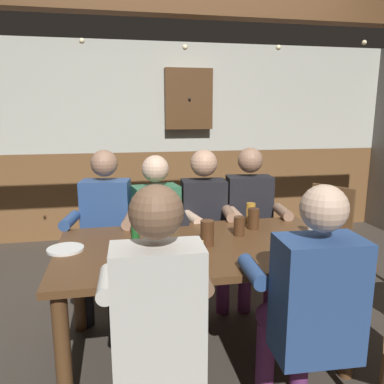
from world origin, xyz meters
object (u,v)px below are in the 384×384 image
(person_2, at_px, (205,219))
(pint_glass_1, at_px, (253,219))
(dining_table, at_px, (201,259))
(person_3, at_px, (251,217))
(table_candle, at_px, (200,248))
(plate_0, at_px, (66,249))
(person_4, at_px, (157,314))
(pint_glass_0, at_px, (251,213))
(chair_empty_near_right, at_px, (323,233))
(bottle_1, at_px, (153,215))
(wall_dart_cabinet, at_px, (189,99))
(pint_glass_2, at_px, (207,233))
(person_1, at_px, (159,224))
(pint_glass_4, at_px, (312,224))
(pint_glass_3, at_px, (239,226))
(condiment_caddy, at_px, (162,257))
(bottle_0, at_px, (135,223))
(person_0, at_px, (105,224))
(person_5, at_px, (309,302))
(pint_glass_5, at_px, (349,247))

(person_2, relative_size, pint_glass_1, 8.45)
(dining_table, distance_m, person_3, 0.91)
(table_candle, bearing_deg, plate_0, 164.43)
(person_4, height_order, pint_glass_0, person_4)
(table_candle, bearing_deg, chair_empty_near_right, 35.10)
(bottle_1, bearing_deg, person_3, 20.30)
(chair_empty_near_right, distance_m, wall_dart_cabinet, 2.21)
(pint_glass_2, bearing_deg, dining_table, 147.22)
(person_1, bearing_deg, pint_glass_4, 135.58)
(person_2, bearing_deg, pint_glass_4, 135.77)
(person_1, height_order, pint_glass_3, person_1)
(person_3, distance_m, condiment_caddy, 1.25)
(table_candle, bearing_deg, bottle_1, 111.41)
(person_2, distance_m, pint_glass_2, 0.76)
(condiment_caddy, bearing_deg, pint_glass_4, 15.51)
(chair_empty_near_right, bearing_deg, pint_glass_1, 90.53)
(bottle_0, height_order, bottle_1, bottle_0)
(person_0, bearing_deg, dining_table, 139.41)
(pint_glass_4, bearing_deg, person_3, 107.75)
(person_4, distance_m, person_5, 0.69)
(person_1, distance_m, pint_glass_5, 1.43)
(dining_table, height_order, table_candle, table_candle)
(table_candle, distance_m, pint_glass_0, 0.75)
(person_5, bearing_deg, pint_glass_1, 88.17)
(person_1, bearing_deg, bottle_0, 58.84)
(person_0, height_order, person_3, person_0)
(person_1, relative_size, person_4, 0.95)
(table_candle, relative_size, pint_glass_0, 0.55)
(dining_table, bearing_deg, pint_glass_0, 40.83)
(plate_0, bearing_deg, person_3, 25.29)
(pint_glass_3, relative_size, wall_dart_cabinet, 0.18)
(condiment_caddy, xyz_separation_m, pint_glass_2, (0.30, 0.20, 0.05))
(table_candle, distance_m, wall_dart_cabinet, 2.73)
(person_2, bearing_deg, person_1, 3.47)
(person_0, bearing_deg, pint_glass_3, 155.97)
(person_1, relative_size, bottle_1, 5.17)
(person_3, xyz_separation_m, person_5, (-0.22, -1.42, -0.00))
(dining_table, xyz_separation_m, person_1, (-0.18, 0.71, 0.03))
(person_5, bearing_deg, bottle_0, 133.18)
(person_5, height_order, pint_glass_2, person_5)
(person_0, height_order, person_4, person_4)
(pint_glass_3, bearing_deg, chair_empty_near_right, 32.77)
(pint_glass_3, bearing_deg, condiment_caddy, -147.89)
(table_candle, bearing_deg, dining_table, 76.72)
(table_candle, relative_size, bottle_0, 0.29)
(chair_empty_near_right, xyz_separation_m, condiment_caddy, (-1.54, -0.98, 0.27))
(person_3, height_order, bottle_0, person_3)
(bottle_1, height_order, pint_glass_1, bottle_1)
(person_5, height_order, pint_glass_0, person_5)
(pint_glass_0, distance_m, pint_glass_3, 0.32)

